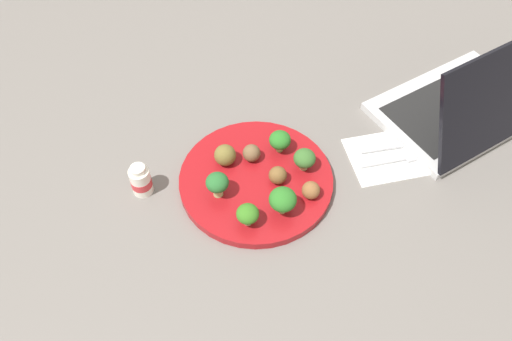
{
  "coord_description": "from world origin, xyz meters",
  "views": [
    {
      "loc": [
        -0.11,
        -0.57,
        0.76
      ],
      "look_at": [
        0.0,
        0.0,
        0.04
      ],
      "focal_mm": 36.64,
      "sensor_mm": 36.0,
      "label": 1
    }
  ],
  "objects_px": {
    "broccoli_floret_front_left": "(217,183)",
    "laptop": "(470,105)",
    "plate": "(256,180)",
    "meatball_mid_right": "(250,153)",
    "fork": "(394,146)",
    "knife": "(401,160)",
    "broccoli_floret_near_rim": "(280,140)",
    "broccoli_floret_center": "(283,200)",
    "meatball_mid_left": "(225,155)",
    "broccoli_floret_back_right": "(248,214)",
    "meatball_near_rim": "(311,190)",
    "napkin": "(393,155)",
    "meatball_center": "(278,175)",
    "yogurt_bottle": "(141,180)",
    "broccoli_floret_mid_right": "(305,159)"
  },
  "relations": [
    {
      "from": "broccoli_floret_mid_right",
      "to": "plate",
      "type": "bearing_deg",
      "value": -176.36
    },
    {
      "from": "meatball_near_rim",
      "to": "napkin",
      "type": "bearing_deg",
      "value": 21.41
    },
    {
      "from": "meatball_center",
      "to": "meatball_near_rim",
      "type": "distance_m",
      "value": 0.07
    },
    {
      "from": "meatball_near_rim",
      "to": "napkin",
      "type": "height_order",
      "value": "meatball_near_rim"
    },
    {
      "from": "meatball_mid_left",
      "to": "meatball_center",
      "type": "relative_size",
      "value": 1.23
    },
    {
      "from": "meatball_mid_right",
      "to": "napkin",
      "type": "height_order",
      "value": "meatball_mid_right"
    },
    {
      "from": "broccoli_floret_back_right",
      "to": "broccoli_floret_front_left",
      "type": "bearing_deg",
      "value": 120.68
    },
    {
      "from": "meatball_mid_right",
      "to": "laptop",
      "type": "relative_size",
      "value": 0.09
    },
    {
      "from": "plate",
      "to": "meatball_mid_right",
      "type": "xyz_separation_m",
      "value": [
        -0.0,
        0.04,
        0.02
      ]
    },
    {
      "from": "broccoli_floret_front_left",
      "to": "laptop",
      "type": "bearing_deg",
      "value": 11.53
    },
    {
      "from": "meatball_mid_left",
      "to": "meatball_mid_right",
      "type": "xyz_separation_m",
      "value": [
        0.05,
        -0.0,
        -0.0
      ]
    },
    {
      "from": "broccoli_floret_mid_right",
      "to": "fork",
      "type": "relative_size",
      "value": 0.36
    },
    {
      "from": "broccoli_floret_front_left",
      "to": "laptop",
      "type": "xyz_separation_m",
      "value": [
        0.52,
        0.11,
        -0.01
      ]
    },
    {
      "from": "broccoli_floret_front_left",
      "to": "meatball_center",
      "type": "xyz_separation_m",
      "value": [
        0.11,
        0.01,
        -0.02
      ]
    },
    {
      "from": "plate",
      "to": "meatball_center",
      "type": "xyz_separation_m",
      "value": [
        0.04,
        -0.01,
        0.02
      ]
    },
    {
      "from": "broccoli_floret_front_left",
      "to": "broccoli_floret_back_right",
      "type": "bearing_deg",
      "value": -59.32
    },
    {
      "from": "broccoli_floret_mid_right",
      "to": "broccoli_floret_front_left",
      "type": "xyz_separation_m",
      "value": [
        -0.16,
        -0.03,
        0.01
      ]
    },
    {
      "from": "broccoli_floret_mid_right",
      "to": "meatball_center",
      "type": "bearing_deg",
      "value": -158.9
    },
    {
      "from": "broccoli_floret_front_left",
      "to": "meatball_near_rim",
      "type": "distance_m",
      "value": 0.16
    },
    {
      "from": "broccoli_floret_center",
      "to": "meatball_mid_left",
      "type": "relative_size",
      "value": 1.34
    },
    {
      "from": "plate",
      "to": "napkin",
      "type": "bearing_deg",
      "value": 3.01
    },
    {
      "from": "meatball_mid_left",
      "to": "plate",
      "type": "bearing_deg",
      "value": -42.97
    },
    {
      "from": "meatball_mid_right",
      "to": "napkin",
      "type": "relative_size",
      "value": 0.19
    },
    {
      "from": "broccoli_floret_mid_right",
      "to": "yogurt_bottle",
      "type": "relative_size",
      "value": 0.66
    },
    {
      "from": "plate",
      "to": "meatball_near_rim",
      "type": "relative_size",
      "value": 8.69
    },
    {
      "from": "plate",
      "to": "broccoli_floret_front_left",
      "type": "bearing_deg",
      "value": -161.28
    },
    {
      "from": "plate",
      "to": "broccoli_floret_front_left",
      "type": "xyz_separation_m",
      "value": [
        -0.07,
        -0.02,
        0.04
      ]
    },
    {
      "from": "broccoli_floret_center",
      "to": "broccoli_floret_near_rim",
      "type": "height_order",
      "value": "broccoli_floret_center"
    },
    {
      "from": "laptop",
      "to": "broccoli_floret_center",
      "type": "bearing_deg",
      "value": -158.69
    },
    {
      "from": "broccoli_floret_center",
      "to": "fork",
      "type": "height_order",
      "value": "broccoli_floret_center"
    },
    {
      "from": "broccoli_floret_back_right",
      "to": "meatball_mid_left",
      "type": "xyz_separation_m",
      "value": [
        -0.02,
        0.14,
        -0.01
      ]
    },
    {
      "from": "broccoli_floret_near_rim",
      "to": "napkin",
      "type": "xyz_separation_m",
      "value": [
        0.21,
        -0.04,
        -0.04
      ]
    },
    {
      "from": "plate",
      "to": "meatball_center",
      "type": "bearing_deg",
      "value": -22.19
    },
    {
      "from": "meatball_mid_left",
      "to": "laptop",
      "type": "xyz_separation_m",
      "value": [
        0.49,
        0.04,
        0.0
      ]
    },
    {
      "from": "broccoli_floret_front_left",
      "to": "napkin",
      "type": "height_order",
      "value": "broccoli_floret_front_left"
    },
    {
      "from": "broccoli_floret_mid_right",
      "to": "knife",
      "type": "height_order",
      "value": "broccoli_floret_mid_right"
    },
    {
      "from": "broccoli_floret_front_left",
      "to": "fork",
      "type": "bearing_deg",
      "value": 9.22
    },
    {
      "from": "yogurt_bottle",
      "to": "laptop",
      "type": "bearing_deg",
      "value": 5.28
    },
    {
      "from": "meatball_center",
      "to": "meatball_near_rim",
      "type": "height_order",
      "value": "same"
    },
    {
      "from": "broccoli_floret_near_rim",
      "to": "fork",
      "type": "xyz_separation_m",
      "value": [
        0.22,
        -0.02,
        -0.04
      ]
    },
    {
      "from": "napkin",
      "to": "meatball_near_rim",
      "type": "bearing_deg",
      "value": -158.59
    },
    {
      "from": "broccoli_floret_back_right",
      "to": "meatball_near_rim",
      "type": "distance_m",
      "value": 0.12
    },
    {
      "from": "broccoli_floret_front_left",
      "to": "meatball_mid_right",
      "type": "distance_m",
      "value": 0.1
    },
    {
      "from": "fork",
      "to": "knife",
      "type": "relative_size",
      "value": 0.83
    },
    {
      "from": "plate",
      "to": "meatball_mid_right",
      "type": "relative_size",
      "value": 8.53
    },
    {
      "from": "meatball_mid_right",
      "to": "knife",
      "type": "xyz_separation_m",
      "value": [
        0.28,
        -0.05,
        -0.02
      ]
    },
    {
      "from": "broccoli_floret_center",
      "to": "laptop",
      "type": "xyz_separation_m",
      "value": [
        0.41,
        0.16,
        -0.01
      ]
    },
    {
      "from": "broccoli_floret_mid_right",
      "to": "meatball_mid_right",
      "type": "xyz_separation_m",
      "value": [
        -0.09,
        0.04,
        -0.01
      ]
    },
    {
      "from": "broccoli_floret_back_right",
      "to": "meatball_center",
      "type": "height_order",
      "value": "broccoli_floret_back_right"
    },
    {
      "from": "yogurt_bottle",
      "to": "meatball_mid_left",
      "type": "bearing_deg",
      "value": 9.01
    }
  ]
}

